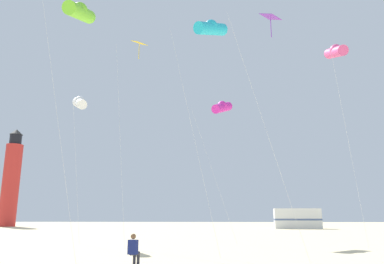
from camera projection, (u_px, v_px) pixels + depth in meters
The scene contains 10 objects.
kite_flyer_standing at pixel (134, 249), 13.50m from camera, with size 0.40×0.55×1.16m.
kite_tube_white at pixel (80, 103), 26.67m from camera, with size 1.87×2.50×10.59m.
kite_tube_lime at pixel (80, 12), 18.20m from camera, with size 2.53×2.63×12.47m.
kite_diamond_gold at pixel (137, 52), 24.97m from camera, with size 2.25×2.25×13.70m.
kite_tube_rainbow at pixel (336, 52), 24.05m from camera, with size 1.16×2.53×13.11m.
kite_tube_magenta at pixel (222, 107), 28.37m from camera, with size 3.34×3.71×10.77m.
kite_tube_cyan at pixel (211, 28), 20.68m from camera, with size 3.37×3.53×12.92m.
kite_diamond_violet at pixel (270, 26), 19.05m from camera, with size 2.98×2.95×12.32m.
lighthouse_distant at pixel (11, 180), 62.69m from camera, with size 2.80×2.80×16.80m.
rv_van_white at pixel (297, 219), 51.65m from camera, with size 6.59×2.80×2.80m.
Camera 1 is at (2.16, -6.56, 1.82)m, focal length 34.03 mm.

